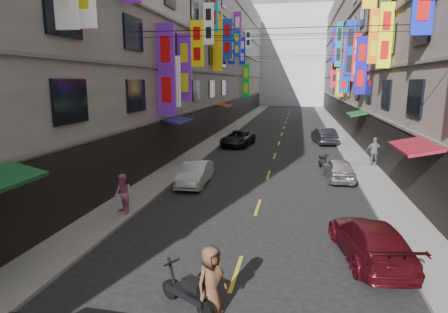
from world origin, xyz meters
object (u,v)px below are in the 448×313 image
at_px(car_right_far, 324,136).
at_px(scooter_far_right, 323,163).
at_px(car_left_far, 238,138).
at_px(car_left_mid, 195,173).
at_px(car_right_mid, 338,169).
at_px(pedestrian_rfar, 374,152).
at_px(car_right_near, 370,240).
at_px(scooter_crossing, 188,292).
at_px(pedestrian_lfar, 123,194).
at_px(pedestrian_crossing, 211,281).

bearing_deg(car_right_far, scooter_far_right, 76.74).
bearing_deg(car_left_far, car_left_mid, -84.45).
distance_m(car_right_mid, pedestrian_rfar, 4.57).
bearing_deg(car_right_mid, car_left_mid, 13.95).
height_order(car_right_near, car_right_far, car_right_far).
bearing_deg(scooter_crossing, car_left_mid, 45.96).
relative_size(car_left_mid, car_right_near, 0.86).
bearing_deg(car_left_far, scooter_crossing, -76.94).
distance_m(car_left_mid, car_left_far, 12.87).
distance_m(car_right_far, pedestrian_lfar, 22.84).
bearing_deg(car_right_near, car_left_far, -78.73).
height_order(car_left_mid, car_right_near, car_right_near).
distance_m(car_right_near, pedestrian_lfar, 9.64).
height_order(car_left_mid, car_right_far, car_right_far).
distance_m(car_right_far, pedestrian_rfar, 9.63).
relative_size(scooter_far_right, car_left_mid, 0.47).
height_order(car_left_far, car_right_mid, car_left_far).
relative_size(pedestrian_lfar, pedestrian_rfar, 0.89).
bearing_deg(pedestrian_lfar, car_left_far, 121.35).
xyz_separation_m(car_left_mid, car_right_near, (7.77, -7.38, 0.01)).
bearing_deg(pedestrian_crossing, pedestrian_lfar, 75.24).
distance_m(scooter_crossing, car_right_near, 6.11).
bearing_deg(scooter_crossing, scooter_far_right, 16.79).
bearing_deg(car_right_near, scooter_crossing, 27.90).
xyz_separation_m(car_left_far, car_right_near, (7.45, -20.25, -0.02)).
relative_size(car_right_mid, pedestrian_crossing, 2.14).
bearing_deg(car_left_mid, car_right_mid, 16.35).
xyz_separation_m(scooter_crossing, car_right_near, (4.89, 3.66, 0.20)).
height_order(scooter_far_right, car_left_mid, car_left_mid).
distance_m(scooter_far_right, pedestrian_lfar, 13.56).
distance_m(pedestrian_rfar, pedestrian_crossing, 18.70).
distance_m(car_right_mid, pedestrian_crossing, 14.30).
height_order(car_right_near, car_right_mid, car_right_near).
relative_size(car_right_far, pedestrian_rfar, 2.32).
distance_m(scooter_crossing, pedestrian_rfar, 18.87).
height_order(car_right_far, pedestrian_rfar, pedestrian_rfar).
relative_size(car_right_near, pedestrian_crossing, 2.55).
height_order(car_right_near, pedestrian_crossing, pedestrian_crossing).
bearing_deg(pedestrian_crossing, car_right_near, -14.88).
xyz_separation_m(car_left_mid, car_right_far, (7.77, 15.54, 0.09)).
bearing_deg(scooter_far_right, car_right_far, -104.33).
xyz_separation_m(scooter_crossing, pedestrian_crossing, (0.61, -0.08, 0.43)).
xyz_separation_m(scooter_far_right, car_right_far, (0.69, 10.43, 0.28)).
height_order(scooter_far_right, pedestrian_crossing, pedestrian_crossing).
relative_size(car_right_mid, pedestrian_lfar, 2.22).
height_order(pedestrian_rfar, pedestrian_crossing, pedestrian_rfar).
distance_m(scooter_far_right, car_right_mid, 2.67).
bearing_deg(car_right_far, scooter_crossing, 70.10).
bearing_deg(pedestrian_rfar, car_right_far, -71.82).
height_order(car_left_mid, pedestrian_rfar, pedestrian_rfar).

